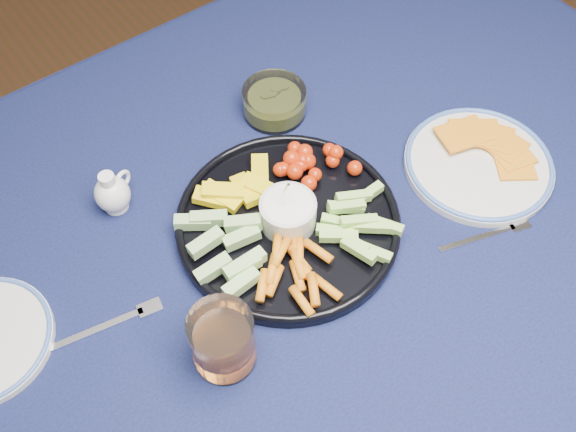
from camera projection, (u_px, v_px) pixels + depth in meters
dining_table at (262, 271)px, 1.05m from camera, size 1.67×1.07×0.75m
crudite_platter at (287, 221)px, 0.97m from camera, size 0.34×0.34×0.11m
creamer_pitcher at (113, 193)px, 0.99m from camera, size 0.07×0.06×0.08m
pickle_bowl at (274, 103)px, 1.11m from camera, size 0.11×0.11×0.05m
cheese_plate at (479, 162)px, 1.05m from camera, size 0.24×0.24×0.03m
juice_tumbler at (223, 343)px, 0.83m from camera, size 0.09×0.09×0.10m
fork_left at (115, 322)px, 0.90m from camera, size 0.16×0.05×0.00m
fork_right at (492, 234)px, 0.98m from camera, size 0.15×0.06×0.00m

